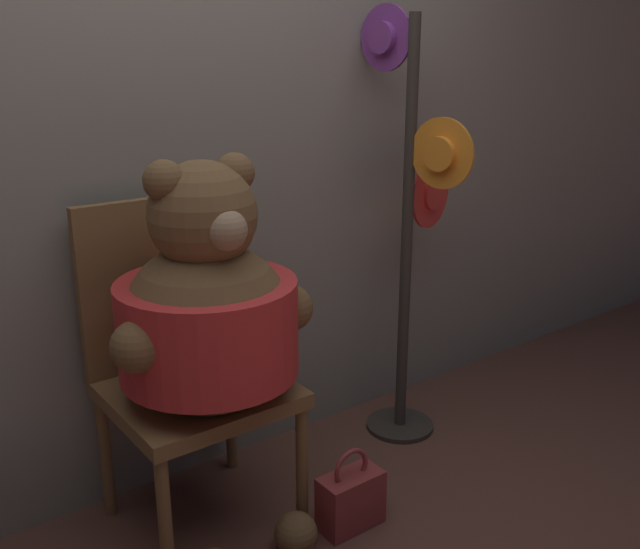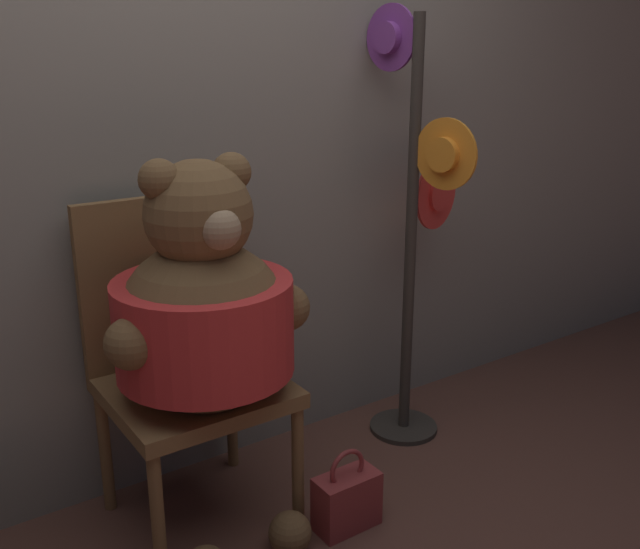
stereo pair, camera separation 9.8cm
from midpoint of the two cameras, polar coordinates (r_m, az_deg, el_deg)
wall_back at (r=2.51m, az=-12.89°, el=7.84°), size 8.00×0.10×2.23m
chair at (r=2.37m, az=-12.09°, el=-6.40°), size 0.54×0.52×1.07m
teddy_bear at (r=2.16m, az=-10.18°, el=-3.41°), size 0.65×0.58×1.24m
hat_display_rack at (r=2.77m, az=6.42°, el=4.77°), size 0.45×0.52×1.68m
handbag_on_ground at (r=2.46m, az=1.28°, el=-17.51°), size 0.22×0.11×0.29m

